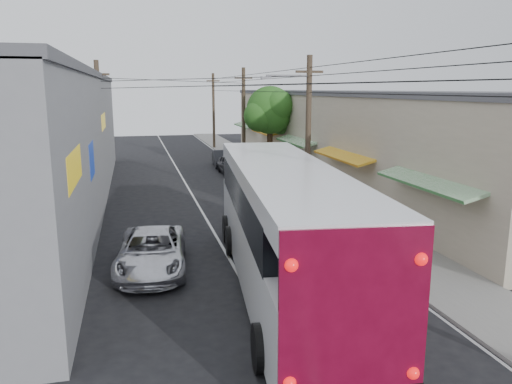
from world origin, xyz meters
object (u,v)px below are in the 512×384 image
pedestrian_far (292,186)px  parked_suv (266,183)px  coach_bus (283,225)px  parked_car_far (222,158)px  pedestrian_near (293,185)px  parked_car_mid (232,165)px  jeepney (152,251)px

pedestrian_far → parked_suv: bearing=-55.6°
coach_bus → parked_car_far: size_ratio=3.50×
coach_bus → pedestrian_near: (4.19, 11.83, -1.10)m
pedestrian_near → pedestrian_far: (0.00, 0.07, -0.05)m
parked_car_mid → pedestrian_near: bearing=-81.1°
parked_suv → pedestrian_near: size_ratio=3.13×
parked_car_far → pedestrian_near: size_ratio=2.36×
pedestrian_far → jeepney: bearing=54.7°
parked_suv → parked_car_mid: size_ratio=1.26×
jeepney → parked_car_mid: (6.70, 19.42, 0.02)m
jeepney → parked_car_mid: bearing=76.6°
parked_car_mid → pedestrian_near: size_ratio=2.49×
coach_bus → pedestrian_near: size_ratio=8.25×
coach_bus → parked_car_mid: coach_bus is taller
jeepney → parked_car_mid: 20.54m
pedestrian_near → parked_car_mid: bearing=-95.7°
pedestrian_far → parked_car_far: bearing=-77.4°
parked_suv → parked_car_far: bearing=98.8°
coach_bus → jeepney: size_ratio=2.76×
coach_bus → parked_suv: coach_bus is taller
parked_car_far → parked_car_mid: bearing=-86.2°
parked_car_far → pedestrian_near: 14.24m
parked_car_far → pedestrian_far: 14.18m
parked_suv → parked_car_mid: 8.02m
jeepney → pedestrian_near: size_ratio=2.99×
parked_suv → pedestrian_near: bearing=-56.1°
parked_car_mid → parked_car_far: size_ratio=1.06×
parked_suv → pedestrian_far: (1.07, -1.99, 0.15)m
jeepney → parked_suv: size_ratio=0.95×
coach_bus → parked_car_mid: (2.59, 21.88, -1.35)m
coach_bus → parked_car_mid: 22.08m
jeepney → pedestrian_near: 12.52m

